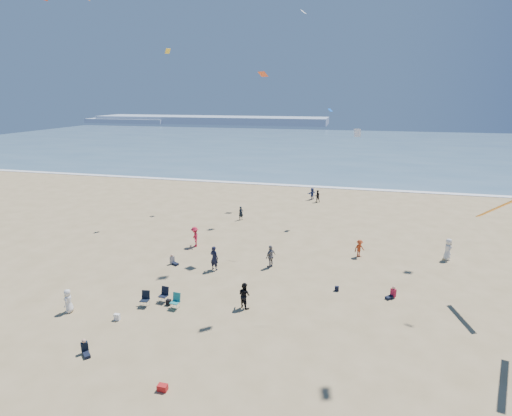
# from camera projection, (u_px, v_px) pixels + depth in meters

# --- Properties ---
(ground) EXTENTS (220.00, 220.00, 0.00)m
(ground) POSITION_uv_depth(u_px,v_px,m) (167.00, 411.00, 17.11)
(ground) COLOR tan
(ground) RESTS_ON ground
(ocean) EXTENTS (220.00, 100.00, 0.06)m
(ocean) POSITION_uv_depth(u_px,v_px,m) (326.00, 146.00, 105.87)
(ocean) COLOR #476B84
(ocean) RESTS_ON ground
(surf_line) EXTENTS (220.00, 1.20, 0.08)m
(surf_line) POSITION_uv_depth(u_px,v_px,m) (302.00, 186.00, 59.15)
(surf_line) COLOR white
(surf_line) RESTS_ON ground
(headland_far) EXTENTS (110.00, 20.00, 3.20)m
(headland_far) POSITION_uv_depth(u_px,v_px,m) (210.00, 120.00, 189.23)
(headland_far) COLOR #7A8EA8
(headland_far) RESTS_ON ground
(headland_near) EXTENTS (40.00, 14.00, 2.00)m
(headland_near) POSITION_uv_depth(u_px,v_px,m) (129.00, 121.00, 193.86)
(headland_near) COLOR #7A8EA8
(headland_near) RESTS_ON ground
(standing_flyers) EXTENTS (27.39, 42.21, 1.94)m
(standing_flyers) POSITION_uv_depth(u_px,v_px,m) (302.00, 256.00, 31.51)
(standing_flyers) COLOR black
(standing_flyers) RESTS_ON ground
(seated_group) EXTENTS (17.74, 19.94, 0.84)m
(seated_group) POSITION_uv_depth(u_px,v_px,m) (214.00, 345.00, 20.92)
(seated_group) COLOR white
(seated_group) RESTS_ON ground
(chair_cluster) EXTENTS (2.66, 1.47, 1.00)m
(chair_cluster) POSITION_uv_depth(u_px,v_px,m) (161.00, 299.00, 25.53)
(chair_cluster) COLOR black
(chair_cluster) RESTS_ON ground
(white_tote) EXTENTS (0.35, 0.20, 0.40)m
(white_tote) POSITION_uv_depth(u_px,v_px,m) (117.00, 317.00, 23.98)
(white_tote) COLOR white
(white_tote) RESTS_ON ground
(black_backpack) EXTENTS (0.30, 0.22, 0.38)m
(black_backpack) POSITION_uv_depth(u_px,v_px,m) (169.00, 302.00, 25.71)
(black_backpack) COLOR black
(black_backpack) RESTS_ON ground
(cooler) EXTENTS (0.45, 0.30, 0.30)m
(cooler) POSITION_uv_depth(u_px,v_px,m) (163.00, 388.00, 18.27)
(cooler) COLOR #B21919
(cooler) RESTS_ON ground
(navy_bag) EXTENTS (0.28, 0.18, 0.34)m
(navy_bag) POSITION_uv_depth(u_px,v_px,m) (337.00, 289.00, 27.57)
(navy_bag) COLOR black
(navy_bag) RESTS_ON ground
(kites_aloft) EXTENTS (37.45, 42.85, 26.72)m
(kites_aloft) POSITION_uv_depth(u_px,v_px,m) (395.00, 66.00, 24.36)
(kites_aloft) COLOR #F65AD7
(kites_aloft) RESTS_ON ground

